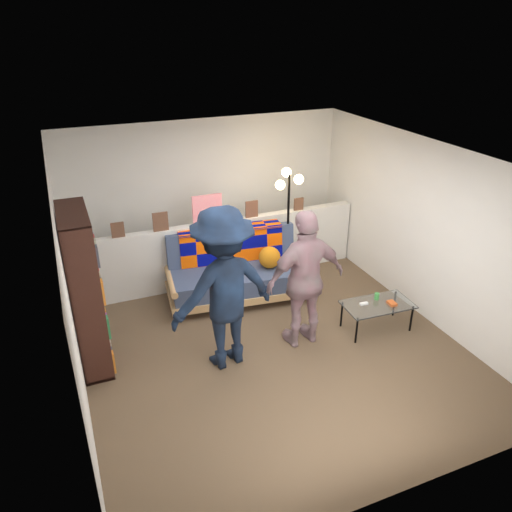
{
  "coord_description": "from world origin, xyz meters",
  "views": [
    {
      "loc": [
        -2.16,
        -4.82,
        3.8
      ],
      "look_at": [
        0.0,
        0.4,
        1.05
      ],
      "focal_mm": 35.0,
      "sensor_mm": 36.0,
      "label": 1
    }
  ],
  "objects": [
    {
      "name": "coffee_table",
      "position": [
        1.46,
        -0.26,
        0.36
      ],
      "size": [
        0.93,
        0.55,
        0.47
      ],
      "color": "black",
      "rests_on": "ground"
    },
    {
      "name": "room_shell",
      "position": [
        0.0,
        0.47,
        1.67
      ],
      "size": [
        4.6,
        5.05,
        2.45
      ],
      "color": "silver",
      "rests_on": "ground"
    },
    {
      "name": "floor_lamp",
      "position": [
        0.96,
        1.47,
        1.26
      ],
      "size": [
        0.41,
        0.32,
        1.78
      ],
      "color": "black",
      "rests_on": "ground"
    },
    {
      "name": "half_wall_ledge",
      "position": [
        0.0,
        1.8,
        0.5
      ],
      "size": [
        4.45,
        0.15,
        1.0
      ],
      "primitive_type": "cube",
      "color": "silver",
      "rests_on": "ground"
    },
    {
      "name": "ground",
      "position": [
        0.0,
        0.0,
        0.0
      ],
      "size": [
        5.0,
        5.0,
        0.0
      ],
      "primitive_type": "plane",
      "color": "brown",
      "rests_on": "ground"
    },
    {
      "name": "person_left",
      "position": [
        -0.62,
        -0.13,
        0.99
      ],
      "size": [
        1.38,
        0.93,
        1.97
      ],
      "primitive_type": "imported",
      "rotation": [
        0.0,
        0.0,
        3.3
      ],
      "color": "black",
      "rests_on": "ground"
    },
    {
      "name": "futon_sofa",
      "position": [
        0.06,
        1.26,
        0.4
      ],
      "size": [
        2.11,
        1.19,
        0.86
      ],
      "color": "tan",
      "rests_on": "ground"
    },
    {
      "name": "person_right",
      "position": [
        0.43,
        -0.14,
        0.89
      ],
      "size": [
        1.07,
        0.49,
        1.78
      ],
      "primitive_type": "imported",
      "rotation": [
        0.0,
        0.0,
        3.2
      ],
      "color": "#C17D8E",
      "rests_on": "ground"
    },
    {
      "name": "ledge_decor",
      "position": [
        -0.23,
        1.78,
        1.18
      ],
      "size": [
        2.97,
        0.02,
        0.45
      ],
      "color": "brown",
      "rests_on": "half_wall_ledge"
    },
    {
      "name": "bookshelf",
      "position": [
        -2.08,
        0.48,
        0.89
      ],
      "size": [
        0.32,
        0.96,
        1.92
      ],
      "color": "black",
      "rests_on": "ground"
    }
  ]
}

